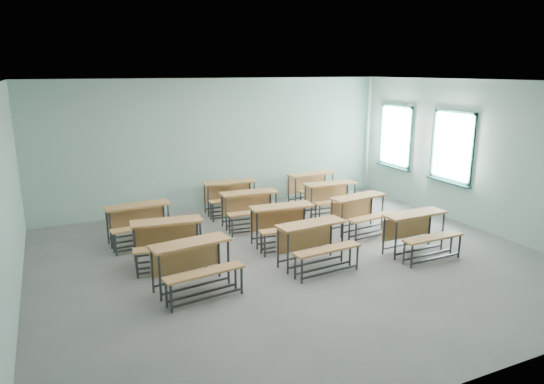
{
  "coord_description": "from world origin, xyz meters",
  "views": [
    {
      "loc": [
        -3.88,
        -7.37,
        3.39
      ],
      "look_at": [
        0.12,
        1.2,
        1.0
      ],
      "focal_mm": 32.0,
      "sensor_mm": 36.0,
      "label": 1
    }
  ],
  "objects_px": {
    "desk_unit_r2c0": "(139,218)",
    "desk_unit_r1c2": "(361,209)",
    "desk_unit_r3c2": "(313,183)",
    "desk_unit_r0c0": "(194,259)",
    "desk_unit_r1c0": "(168,236)",
    "desk_unit_r0c1": "(314,238)",
    "desk_unit_r2c2": "(332,194)",
    "desk_unit_r2c1": "(251,204)",
    "desk_unit_r0c2": "(418,227)",
    "desk_unit_r3c1": "(231,193)",
    "desk_unit_r1c1": "(284,219)"
  },
  "relations": [
    {
      "from": "desk_unit_r2c0",
      "to": "desk_unit_r2c2",
      "type": "bearing_deg",
      "value": -3.38
    },
    {
      "from": "desk_unit_r0c0",
      "to": "desk_unit_r3c1",
      "type": "relative_size",
      "value": 1.04
    },
    {
      "from": "desk_unit_r0c2",
      "to": "desk_unit_r3c2",
      "type": "xyz_separation_m",
      "value": [
        0.02,
        3.98,
        0.0
      ]
    },
    {
      "from": "desk_unit_r0c1",
      "to": "desk_unit_r2c1",
      "type": "bearing_deg",
      "value": 88.76
    },
    {
      "from": "desk_unit_r0c0",
      "to": "desk_unit_r0c2",
      "type": "relative_size",
      "value": 1.06
    },
    {
      "from": "desk_unit_r1c2",
      "to": "desk_unit_r2c2",
      "type": "xyz_separation_m",
      "value": [
        0.09,
        1.3,
        0.0
      ]
    },
    {
      "from": "desk_unit_r0c0",
      "to": "desk_unit_r1c2",
      "type": "height_order",
      "value": "same"
    },
    {
      "from": "desk_unit_r2c0",
      "to": "desk_unit_r1c2",
      "type": "bearing_deg",
      "value": -19.9
    },
    {
      "from": "desk_unit_r2c0",
      "to": "desk_unit_r2c1",
      "type": "height_order",
      "value": "same"
    },
    {
      "from": "desk_unit_r1c0",
      "to": "desk_unit_r2c2",
      "type": "distance_m",
      "value": 4.42
    },
    {
      "from": "desk_unit_r1c1",
      "to": "desk_unit_r3c1",
      "type": "xyz_separation_m",
      "value": [
        -0.19,
        2.46,
        0.0
      ]
    },
    {
      "from": "desk_unit_r0c1",
      "to": "desk_unit_r3c2",
      "type": "distance_m",
      "value": 4.23
    },
    {
      "from": "desk_unit_r3c2",
      "to": "desk_unit_r1c0",
      "type": "bearing_deg",
      "value": -155.1
    },
    {
      "from": "desk_unit_r1c2",
      "to": "desk_unit_r3c2",
      "type": "bearing_deg",
      "value": 76.83
    },
    {
      "from": "desk_unit_r3c1",
      "to": "desk_unit_r0c1",
      "type": "bearing_deg",
      "value": -83.2
    },
    {
      "from": "desk_unit_r2c1",
      "to": "desk_unit_r3c1",
      "type": "distance_m",
      "value": 1.15
    },
    {
      "from": "desk_unit_r0c1",
      "to": "desk_unit_r3c2",
      "type": "xyz_separation_m",
      "value": [
        2.08,
        3.69,
        0.0
      ]
    },
    {
      "from": "desk_unit_r2c2",
      "to": "desk_unit_r2c1",
      "type": "bearing_deg",
      "value": -176.7
    },
    {
      "from": "desk_unit_r1c2",
      "to": "desk_unit_r2c1",
      "type": "bearing_deg",
      "value": 138.98
    },
    {
      "from": "desk_unit_r0c2",
      "to": "desk_unit_r2c2",
      "type": "bearing_deg",
      "value": 91.09
    },
    {
      "from": "desk_unit_r2c0",
      "to": "desk_unit_r3c2",
      "type": "height_order",
      "value": "same"
    },
    {
      "from": "desk_unit_r1c1",
      "to": "desk_unit_r3c1",
      "type": "distance_m",
      "value": 2.47
    },
    {
      "from": "desk_unit_r2c2",
      "to": "desk_unit_r3c2",
      "type": "height_order",
      "value": "same"
    },
    {
      "from": "desk_unit_r0c2",
      "to": "desk_unit_r3c2",
      "type": "distance_m",
      "value": 3.98
    },
    {
      "from": "desk_unit_r0c2",
      "to": "desk_unit_r1c1",
      "type": "xyz_separation_m",
      "value": [
        -2.06,
        1.51,
        0.0
      ]
    },
    {
      "from": "desk_unit_r0c0",
      "to": "desk_unit_r2c0",
      "type": "height_order",
      "value": "same"
    },
    {
      "from": "desk_unit_r3c2",
      "to": "desk_unit_r2c1",
      "type": "bearing_deg",
      "value": -157.26
    },
    {
      "from": "desk_unit_r2c0",
      "to": "desk_unit_r3c1",
      "type": "distance_m",
      "value": 2.64
    },
    {
      "from": "desk_unit_r0c1",
      "to": "desk_unit_r1c2",
      "type": "xyz_separation_m",
      "value": [
        1.84,
        1.21,
        0.0
      ]
    },
    {
      "from": "desk_unit_r3c1",
      "to": "desk_unit_r1c0",
      "type": "bearing_deg",
      "value": -126.64
    },
    {
      "from": "desk_unit_r0c2",
      "to": "desk_unit_r3c1",
      "type": "relative_size",
      "value": 0.98
    },
    {
      "from": "desk_unit_r0c0",
      "to": "desk_unit_r2c2",
      "type": "bearing_deg",
      "value": 24.16
    },
    {
      "from": "desk_unit_r0c0",
      "to": "desk_unit_r1c2",
      "type": "bearing_deg",
      "value": 9.65
    },
    {
      "from": "desk_unit_r3c2",
      "to": "desk_unit_r3c1",
      "type": "bearing_deg",
      "value": 175.6
    },
    {
      "from": "desk_unit_r0c1",
      "to": "desk_unit_r1c0",
      "type": "relative_size",
      "value": 0.98
    },
    {
      "from": "desk_unit_r2c0",
      "to": "desk_unit_r3c1",
      "type": "xyz_separation_m",
      "value": [
        2.37,
        1.17,
        0.0
      ]
    },
    {
      "from": "desk_unit_r0c1",
      "to": "desk_unit_r1c1",
      "type": "height_order",
      "value": "same"
    },
    {
      "from": "desk_unit_r0c1",
      "to": "desk_unit_r1c2",
      "type": "distance_m",
      "value": 2.2
    },
    {
      "from": "desk_unit_r1c1",
      "to": "desk_unit_r3c2",
      "type": "bearing_deg",
      "value": 53.98
    },
    {
      "from": "desk_unit_r1c1",
      "to": "desk_unit_r2c0",
      "type": "height_order",
      "value": "same"
    },
    {
      "from": "desk_unit_r0c0",
      "to": "desk_unit_r2c1",
      "type": "relative_size",
      "value": 1.04
    },
    {
      "from": "desk_unit_r1c0",
      "to": "desk_unit_r1c2",
      "type": "relative_size",
      "value": 0.99
    },
    {
      "from": "desk_unit_r3c1",
      "to": "desk_unit_r0c0",
      "type": "bearing_deg",
      "value": -114.32
    },
    {
      "from": "desk_unit_r0c0",
      "to": "desk_unit_r1c0",
      "type": "bearing_deg",
      "value": 87.06
    },
    {
      "from": "desk_unit_r2c1",
      "to": "desk_unit_r3c2",
      "type": "xyz_separation_m",
      "value": [
        2.24,
        1.15,
        0.0
      ]
    },
    {
      "from": "desk_unit_r1c1",
      "to": "desk_unit_r1c2",
      "type": "height_order",
      "value": "same"
    },
    {
      "from": "desk_unit_r1c1",
      "to": "desk_unit_r2c0",
      "type": "distance_m",
      "value": 2.87
    },
    {
      "from": "desk_unit_r2c2",
      "to": "desk_unit_r3c1",
      "type": "relative_size",
      "value": 1.0
    },
    {
      "from": "desk_unit_r1c2",
      "to": "desk_unit_r2c0",
      "type": "bearing_deg",
      "value": 156.03
    },
    {
      "from": "desk_unit_r1c1",
      "to": "desk_unit_r0c1",
      "type": "bearing_deg",
      "value": -86.04
    }
  ]
}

